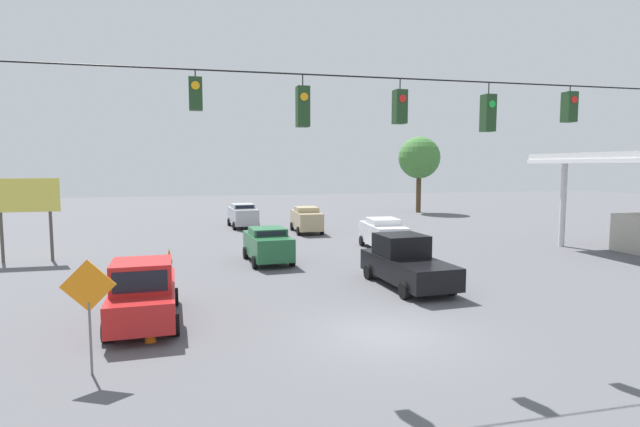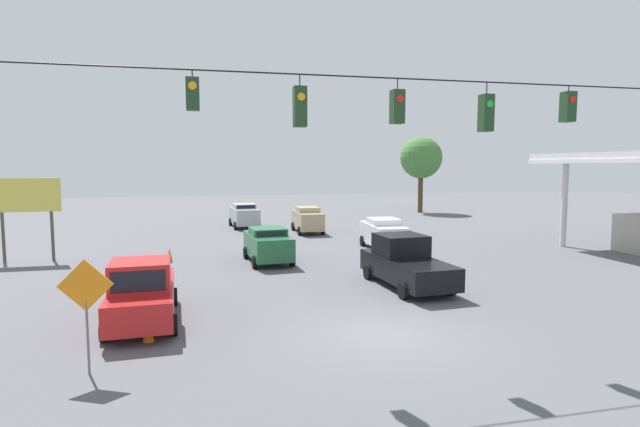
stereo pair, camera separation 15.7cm
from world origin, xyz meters
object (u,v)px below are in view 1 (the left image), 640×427
object	(u,v)px
sedan_silver_withflow_deep	(243,215)
traffic_cone_fourth	(165,276)
overhead_signal_span	(401,155)
traffic_cone_fifth	(164,264)
sedan_white_oncoming_far	(383,233)
roadside_billboard	(25,202)
pickup_truck_red_parked_shoulder	(144,293)
traffic_cone_second	(155,305)
pickup_truck_black_crossing_near	(406,263)
sedan_tan_oncoming_deep	(306,219)
traffic_cone_farthest	(169,255)
sedan_green_withflow_mid	(268,244)
tree_horizon_left	(419,158)
traffic_cone_third	(160,288)
traffic_cone_nearest	(150,330)
work_zone_sign	(89,295)

from	to	relation	value
sedan_silver_withflow_deep	traffic_cone_fourth	size ratio (longest dim) A/B	6.19
overhead_signal_span	traffic_cone_fifth	xyz separation A→B (m)	(7.08, -11.76, -4.98)
sedan_white_oncoming_far	roadside_billboard	distance (m)	19.67
sedan_silver_withflow_deep	overhead_signal_span	bearing A→B (deg)	94.05
pickup_truck_red_parked_shoulder	traffic_cone_second	bearing A→B (deg)	-109.83
pickup_truck_black_crossing_near	sedan_silver_withflow_deep	bearing A→B (deg)	-76.90
pickup_truck_black_crossing_near	roadside_billboard	distance (m)	19.82
traffic_cone_second	sedan_tan_oncoming_deep	bearing A→B (deg)	-115.89
traffic_cone_farthest	sedan_green_withflow_mid	bearing A→B (deg)	165.36
overhead_signal_span	traffic_cone_farthest	size ratio (longest dim) A/B	31.68
pickup_truck_black_crossing_near	tree_horizon_left	size ratio (longest dim) A/B	0.68
sedan_tan_oncoming_deep	roadside_billboard	xyz separation A→B (m)	(16.62, 7.70, 2.15)
traffic_cone_third	traffic_cone_fourth	world-z (taller)	same
sedan_green_withflow_mid	traffic_cone_fifth	distance (m)	5.28
pickup_truck_red_parked_shoulder	traffic_cone_farthest	size ratio (longest dim) A/B	7.24
traffic_cone_fourth	sedan_green_withflow_mid	bearing A→B (deg)	-142.46
pickup_truck_red_parked_shoulder	traffic_cone_nearest	world-z (taller)	pickup_truck_red_parked_shoulder
sedan_white_oncoming_far	traffic_cone_third	bearing A→B (deg)	33.94
sedan_tan_oncoming_deep	traffic_cone_fifth	world-z (taller)	sedan_tan_oncoming_deep
sedan_green_withflow_mid	traffic_cone_farthest	size ratio (longest dim) A/B	6.09
sedan_white_oncoming_far	traffic_cone_fifth	bearing A→B (deg)	15.76
sedan_silver_withflow_deep	pickup_truck_black_crossing_near	xyz separation A→B (m)	(-4.99, 21.47, -0.03)
sedan_green_withflow_mid	tree_horizon_left	size ratio (longest dim) A/B	0.54
pickup_truck_red_parked_shoulder	sedan_green_withflow_mid	xyz separation A→B (m)	(-5.21, -9.09, -0.02)
traffic_cone_farthest	roadside_billboard	size ratio (longest dim) A/B	0.16
traffic_cone_fourth	tree_horizon_left	bearing A→B (deg)	-131.51
traffic_cone_farthest	traffic_cone_fourth	bearing A→B (deg)	91.22
sedan_silver_withflow_deep	tree_horizon_left	bearing A→B (deg)	-156.07
pickup_truck_red_parked_shoulder	traffic_cone_third	bearing A→B (deg)	-94.61
traffic_cone_third	traffic_cone_second	bearing A→B (deg)	90.21
overhead_signal_span	traffic_cone_nearest	distance (m)	8.66
pickup_truck_red_parked_shoulder	sedan_green_withflow_mid	world-z (taller)	pickup_truck_red_parked_shoulder
sedan_silver_withflow_deep	sedan_green_withflow_mid	world-z (taller)	sedan_silver_withflow_deep
traffic_cone_fourth	pickup_truck_black_crossing_near	bearing A→B (deg)	165.01
traffic_cone_fifth	tree_horizon_left	bearing A→B (deg)	-134.68
pickup_truck_red_parked_shoulder	traffic_cone_third	size ratio (longest dim) A/B	7.24
sedan_white_oncoming_far	pickup_truck_black_crossing_near	xyz separation A→B (m)	(2.31, 8.81, -0.00)
overhead_signal_span	pickup_truck_red_parked_shoulder	distance (m)	9.20
traffic_cone_third	work_zone_sign	world-z (taller)	work_zone_sign
sedan_silver_withflow_deep	sedan_green_withflow_mid	bearing A→B (deg)	90.08
work_zone_sign	tree_horizon_left	bearing A→B (deg)	-124.73
pickup_truck_red_parked_shoulder	sedan_white_oncoming_far	bearing A→B (deg)	-137.41
sedan_white_oncoming_far	overhead_signal_span	bearing A→B (deg)	70.77
traffic_cone_nearest	sedan_silver_withflow_deep	bearing A→B (deg)	-100.56
sedan_silver_withflow_deep	sedan_white_oncoming_far	distance (m)	14.61
traffic_cone_fourth	sedan_tan_oncoming_deep	bearing A→B (deg)	-122.42
overhead_signal_span	work_zone_sign	xyz separation A→B (m)	(7.98, 0.10, -3.35)
sedan_tan_oncoming_deep	traffic_cone_fourth	distance (m)	17.32
sedan_green_withflow_mid	tree_horizon_left	xyz separation A→B (m)	(-19.35, -23.65, 4.84)
sedan_tan_oncoming_deep	work_zone_sign	world-z (taller)	work_zone_sign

